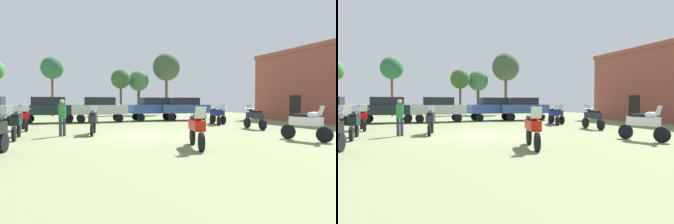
% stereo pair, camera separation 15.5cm
% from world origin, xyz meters
% --- Properties ---
extents(ground_plane, '(44.00, 52.00, 0.02)m').
position_xyz_m(ground_plane, '(0.00, 0.00, 0.01)').
color(ground_plane, '#768257').
extents(motorcycle_1, '(0.62, 2.27, 1.48)m').
position_xyz_m(motorcycle_1, '(7.83, 5.45, 0.75)').
color(motorcycle_1, black).
rests_on(motorcycle_1, ground).
extents(motorcycle_2, '(0.62, 2.22, 1.47)m').
position_xyz_m(motorcycle_2, '(7.49, 0.85, 0.74)').
color(motorcycle_2, black).
rests_on(motorcycle_2, ground).
extents(motorcycle_3, '(0.72, 2.23, 1.49)m').
position_xyz_m(motorcycle_3, '(-5.26, 5.01, 0.75)').
color(motorcycle_3, black).
rests_on(motorcycle_3, ground).
extents(motorcycle_6, '(0.69, 2.09, 1.47)m').
position_xyz_m(motorcycle_6, '(7.04, 4.58, 0.74)').
color(motorcycle_6, black).
rests_on(motorcycle_6, ground).
extents(motorcycle_7, '(0.71, 2.07, 1.44)m').
position_xyz_m(motorcycle_7, '(-1.88, 1.40, 0.73)').
color(motorcycle_7, black).
rests_on(motorcycle_7, ground).
extents(motorcycle_8, '(0.83, 2.09, 1.47)m').
position_xyz_m(motorcycle_8, '(6.10, -4.23, 0.74)').
color(motorcycle_8, black).
rests_on(motorcycle_8, ground).
extents(motorcycle_12, '(0.62, 2.27, 1.46)m').
position_xyz_m(motorcycle_12, '(-5.21, 0.88, 0.74)').
color(motorcycle_12, black).
rests_on(motorcycle_12, ground).
extents(motorcycle_13, '(0.82, 2.17, 1.46)m').
position_xyz_m(motorcycle_13, '(1.00, -4.19, 0.74)').
color(motorcycle_13, black).
rests_on(motorcycle_13, ground).
extents(car_1, '(4.37, 1.98, 2.00)m').
position_xyz_m(car_1, '(4.47, 10.61, 1.19)').
color(car_1, black).
rests_on(car_1, ground).
extents(car_2, '(4.41, 2.08, 2.00)m').
position_xyz_m(car_2, '(-4.04, 10.74, 1.19)').
color(car_2, black).
rests_on(car_2, ground).
extents(car_5, '(4.44, 2.17, 2.00)m').
position_xyz_m(car_5, '(7.10, 10.00, 1.19)').
color(car_5, black).
rests_on(car_5, ground).
extents(car_6, '(4.40, 2.05, 2.00)m').
position_xyz_m(car_6, '(-0.27, 10.32, 1.19)').
color(car_6, black).
rests_on(car_6, ground).
extents(person_2, '(0.36, 0.36, 1.74)m').
position_xyz_m(person_2, '(-3.32, 1.23, 1.04)').
color(person_2, '#2C3549').
rests_on(person_2, ground).
extents(tree_1, '(2.61, 2.61, 5.64)m').
position_xyz_m(tree_1, '(6.42, 22.42, 4.29)').
color(tree_1, brown).
rests_on(tree_1, ground).
extents(tree_2, '(3.57, 3.57, 7.95)m').
position_xyz_m(tree_2, '(9.96, 21.69, 6.13)').
color(tree_2, brown).
rests_on(tree_2, ground).
extents(tree_3, '(2.38, 2.38, 5.63)m').
position_xyz_m(tree_3, '(3.91, 21.57, 4.40)').
color(tree_3, brown).
rests_on(tree_3, ground).
extents(tree_4, '(2.53, 2.53, 6.77)m').
position_xyz_m(tree_4, '(-3.85, 22.14, 5.46)').
color(tree_4, brown).
rests_on(tree_4, ground).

